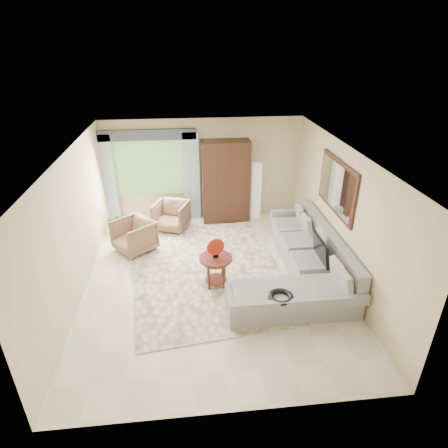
{
  "coord_description": "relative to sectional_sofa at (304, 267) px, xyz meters",
  "views": [
    {
      "loc": [
        -0.46,
        -6.2,
        4.39
      ],
      "look_at": [
        0.25,
        0.35,
        1.05
      ],
      "focal_mm": 30.0,
      "sensor_mm": 36.0,
      "label": 1
    }
  ],
  "objects": [
    {
      "name": "armoire",
      "position": [
        -1.23,
        2.9,
        0.77
      ],
      "size": [
        1.2,
        0.55,
        2.1
      ],
      "primitive_type": "cube",
      "color": "black",
      "rests_on": "ground"
    },
    {
      "name": "area_rug",
      "position": [
        -1.89,
        0.47,
        -0.27
      ],
      "size": [
        3.46,
        4.33,
        0.02
      ],
      "primitive_type": "cube",
      "rotation": [
        0.0,
        0.0,
        0.12
      ],
      "color": "#FCEEC7",
      "rests_on": "ground"
    },
    {
      "name": "curtain_right",
      "position": [
        -2.08,
        3.06,
        0.87
      ],
      "size": [
        0.4,
        0.08,
        2.3
      ],
      "primitive_type": "cube",
      "color": "#9EB7CC",
      "rests_on": "ground"
    },
    {
      "name": "red_disc",
      "position": [
        -1.75,
        -0.03,
        0.58
      ],
      "size": [
        0.33,
        0.11,
        0.34
      ],
      "primitive_type": "cylinder",
      "rotation": [
        1.57,
        0.0,
        0.27
      ],
      "color": "#B41F12",
      "rests_on": "coffee_table"
    },
    {
      "name": "curtain_left",
      "position": [
        -4.18,
        3.06,
        0.87
      ],
      "size": [
        0.4,
        0.08,
        2.3
      ],
      "primitive_type": "cube",
      "color": "#9EB7CC",
      "rests_on": "ground"
    },
    {
      "name": "potted_plant",
      "position": [
        -3.98,
        2.44,
        -0.04
      ],
      "size": [
        0.5,
        0.45,
        0.49
      ],
      "primitive_type": "imported",
      "rotation": [
        0.0,
        0.0,
        -0.18
      ],
      "color": "#999999",
      "rests_on": "ground"
    },
    {
      "name": "coffee_table",
      "position": [
        -1.75,
        -0.03,
        0.05
      ],
      "size": [
        0.63,
        0.63,
        0.63
      ],
      "rotation": [
        0.0,
        0.0,
        -0.41
      ],
      "color": "#4D1A14",
      "rests_on": "ground"
    },
    {
      "name": "sectional_sofa",
      "position": [
        0.0,
        0.0,
        0.0
      ],
      "size": [
        2.3,
        3.46,
        0.9
      ],
      "color": "gray",
      "rests_on": "ground"
    },
    {
      "name": "armchair_left",
      "position": [
        -3.46,
        1.5,
        0.08
      ],
      "size": [
        1.12,
        1.12,
        0.73
      ],
      "primitive_type": "imported",
      "rotation": [
        0.0,
        0.0,
        -0.89
      ],
      "color": "#9D6E55",
      "rests_on": "ground"
    },
    {
      "name": "garden_hose",
      "position": [
        -0.78,
        -1.22,
        0.26
      ],
      "size": [
        0.43,
        0.43,
        0.09
      ],
      "primitive_type": "torus",
      "color": "black",
      "rests_on": "sectional_sofa"
    },
    {
      "name": "valance",
      "position": [
        -3.13,
        3.08,
        1.97
      ],
      "size": [
        2.4,
        0.12,
        0.26
      ],
      "primitive_type": "cube",
      "color": "#1E232D",
      "rests_on": "wall_back"
    },
    {
      "name": "tv_screen",
      "position": [
        0.27,
        -0.09,
        0.44
      ],
      "size": [
        0.14,
        0.74,
        0.48
      ],
      "primitive_type": "cube",
      "rotation": [
        0.0,
        -0.17,
        0.0
      ],
      "color": "black",
      "rests_on": "sectional_sofa"
    },
    {
      "name": "floor_lamp",
      "position": [
        -0.43,
        2.96,
        0.47
      ],
      "size": [
        0.24,
        0.24,
        1.5
      ],
      "primitive_type": "cube",
      "color": "silver",
      "rests_on": "ground"
    },
    {
      "name": "window",
      "position": [
        -3.13,
        3.15,
        1.12
      ],
      "size": [
        1.8,
        0.04,
        1.4
      ],
      "primitive_type": "cube",
      "color": "#669E59",
      "rests_on": "wall_back"
    },
    {
      "name": "wall_mirror",
      "position": [
        0.68,
        0.53,
        1.47
      ],
      "size": [
        0.05,
        1.7,
        1.05
      ],
      "color": "black",
      "rests_on": "wall_right"
    },
    {
      "name": "armchair_right",
      "position": [
        -2.64,
        2.49,
        0.07
      ],
      "size": [
        1.0,
        1.01,
        0.72
      ],
      "primitive_type": "imported",
      "rotation": [
        0.0,
        0.0,
        -0.37
      ],
      "color": "brown",
      "rests_on": "ground"
    },
    {
      "name": "ground",
      "position": [
        -1.78,
        0.18,
        -0.28
      ],
      "size": [
        6.0,
        6.0,
        0.0
      ],
      "primitive_type": "plane",
      "color": "silver",
      "rests_on": "ground"
    }
  ]
}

